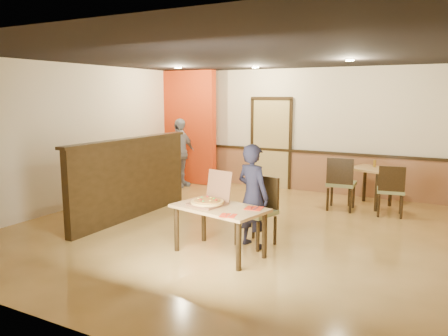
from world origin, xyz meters
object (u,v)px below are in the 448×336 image
at_px(passerby, 179,153).
at_px(pizza_box, 210,201).
at_px(side_chair_left, 341,182).
at_px(main_table, 220,214).
at_px(diner, 253,196).
at_px(side_chair_right, 391,189).
at_px(condiment, 375,163).
at_px(diner_chair, 259,208).
at_px(side_table, 371,177).

distance_m(passerby, pizza_box, 4.56).
height_order(side_chair_left, passerby, passerby).
bearing_deg(main_table, pizza_box, -178.94).
height_order(diner, pizza_box, diner).
relative_size(side_chair_left, pizza_box, 1.78).
distance_m(side_chair_right, condiment, 0.92).
xyz_separation_m(side_chair_left, condiment, (0.48, 0.76, 0.28)).
bearing_deg(diner_chair, condiment, 85.84).
distance_m(side_chair_right, diner, 3.08).
bearing_deg(side_table, side_chair_left, -125.33).
height_order(side_table, pizza_box, pizza_box).
distance_m(side_chair_left, side_chair_right, 0.91).
height_order(diner_chair, side_chair_left, side_chair_left).
bearing_deg(condiment, diner, -108.32).
height_order(main_table, condiment, condiment).
bearing_deg(pizza_box, diner, 59.85).
bearing_deg(side_chair_right, diner_chair, 49.83).
xyz_separation_m(main_table, side_chair_left, (0.91, 3.17, -0.01)).
distance_m(main_table, condiment, 4.17).
bearing_deg(main_table, diner_chair, 77.96).
xyz_separation_m(main_table, diner_chair, (0.30, 0.67, -0.03)).
bearing_deg(diner_chair, pizza_box, -111.98).
bearing_deg(side_chair_left, condiment, -126.74).
bearing_deg(pizza_box, main_table, 1.01).
bearing_deg(main_table, side_chair_right, 71.91).
distance_m(side_table, passerby, 4.42).
relative_size(passerby, condiment, 11.59).
distance_m(side_chair_right, passerby, 4.89).
relative_size(main_table, passerby, 0.84).
height_order(diner_chair, condiment, diner_chair).
bearing_deg(main_table, side_table, 82.03).
relative_size(diner_chair, side_chair_right, 1.06).
xyz_separation_m(side_chair_right, passerby, (-4.87, 0.39, 0.31)).
bearing_deg(diner_chair, side_table, 85.71).
bearing_deg(diner, main_table, 82.22).
bearing_deg(side_chair_right, side_table, -62.27).
xyz_separation_m(side_chair_right, condiment, (-0.43, 0.75, 0.33)).
xyz_separation_m(side_table, passerby, (-4.41, -0.23, 0.23)).
relative_size(side_chair_right, diner, 0.63).
distance_m(side_chair_left, passerby, 3.99).
distance_m(diner_chair, passerby, 4.43).
distance_m(main_table, side_chair_right, 3.65).
relative_size(side_chair_right, side_table, 1.03).
bearing_deg(pizza_box, passerby, 140.80).
height_order(pizza_box, condiment, pizza_box).
relative_size(main_table, diner, 0.92).
distance_m(diner_chair, diner, 0.26).
bearing_deg(passerby, side_table, -75.63).
bearing_deg(diner_chair, side_chair_right, 73.15).
bearing_deg(passerby, side_chair_left, -84.33).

